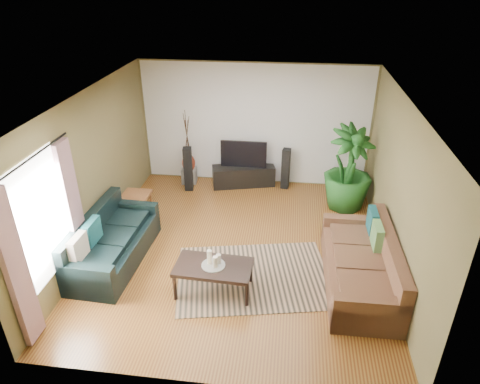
% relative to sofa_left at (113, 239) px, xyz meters
% --- Properties ---
extents(floor, '(5.50, 5.50, 0.00)m').
position_rel_sofa_left_xyz_m(floor, '(2.03, 0.56, -0.42)').
color(floor, brown).
rests_on(floor, ground).
extents(ceiling, '(5.50, 5.50, 0.00)m').
position_rel_sofa_left_xyz_m(ceiling, '(2.03, 0.56, 2.28)').
color(ceiling, white).
rests_on(ceiling, ground).
extents(wall_back, '(5.00, 0.00, 5.00)m').
position_rel_sofa_left_xyz_m(wall_back, '(2.03, 3.31, 0.93)').
color(wall_back, brown).
rests_on(wall_back, ground).
extents(wall_front, '(5.00, 0.00, 5.00)m').
position_rel_sofa_left_xyz_m(wall_front, '(2.03, -2.19, 0.93)').
color(wall_front, brown).
rests_on(wall_front, ground).
extents(wall_left, '(0.00, 5.50, 5.50)m').
position_rel_sofa_left_xyz_m(wall_left, '(-0.47, 0.56, 0.92)').
color(wall_left, brown).
rests_on(wall_left, ground).
extents(wall_right, '(0.00, 5.50, 5.50)m').
position_rel_sofa_left_xyz_m(wall_right, '(4.53, 0.56, 0.92)').
color(wall_right, brown).
rests_on(wall_right, ground).
extents(backwall_panel, '(4.90, 0.00, 4.90)m').
position_rel_sofa_left_xyz_m(backwall_panel, '(2.03, 3.30, 0.93)').
color(backwall_panel, white).
rests_on(backwall_panel, ground).
extents(window_pane, '(0.00, 1.80, 1.80)m').
position_rel_sofa_left_xyz_m(window_pane, '(-0.45, -1.04, 0.97)').
color(window_pane, white).
rests_on(window_pane, ground).
extents(curtain_near, '(0.08, 0.35, 2.20)m').
position_rel_sofa_left_xyz_m(curtain_near, '(-0.40, -1.79, 0.72)').
color(curtain_near, gray).
rests_on(curtain_near, ground).
extents(curtain_far, '(0.08, 0.35, 2.20)m').
position_rel_sofa_left_xyz_m(curtain_far, '(-0.40, -0.29, 0.72)').
color(curtain_far, gray).
rests_on(curtain_far, ground).
extents(curtain_rod, '(0.03, 1.90, 0.03)m').
position_rel_sofa_left_xyz_m(curtain_rod, '(-0.40, -1.04, 1.87)').
color(curtain_rod, black).
rests_on(curtain_rod, ground).
extents(sofa_left, '(0.97, 2.10, 0.85)m').
position_rel_sofa_left_xyz_m(sofa_left, '(0.00, 0.00, 0.00)').
color(sofa_left, black).
rests_on(sofa_left, floor).
extents(sofa_right, '(1.04, 2.24, 0.85)m').
position_rel_sofa_left_xyz_m(sofa_right, '(4.00, -0.10, 0.00)').
color(sofa_right, brown).
rests_on(sofa_right, floor).
extents(area_rug, '(2.72, 2.17, 0.01)m').
position_rel_sofa_left_xyz_m(area_rug, '(2.36, -0.14, -0.42)').
color(area_rug, tan).
rests_on(area_rug, floor).
extents(coffee_table, '(1.18, 0.69, 0.47)m').
position_rel_sofa_left_xyz_m(coffee_table, '(1.79, -0.54, -0.19)').
color(coffee_table, black).
rests_on(coffee_table, floor).
extents(candle_tray, '(0.36, 0.36, 0.02)m').
position_rel_sofa_left_xyz_m(candle_tray, '(1.79, -0.54, 0.05)').
color(candle_tray, gray).
rests_on(candle_tray, coffee_table).
extents(candle_tall, '(0.07, 0.07, 0.23)m').
position_rel_sofa_left_xyz_m(candle_tall, '(1.73, -0.51, 0.18)').
color(candle_tall, white).
rests_on(candle_tall, candle_tray).
extents(candle_mid, '(0.07, 0.07, 0.18)m').
position_rel_sofa_left_xyz_m(candle_mid, '(1.83, -0.58, 0.15)').
color(candle_mid, white).
rests_on(candle_mid, candle_tray).
extents(candle_short, '(0.07, 0.07, 0.15)m').
position_rel_sofa_left_xyz_m(candle_short, '(1.86, -0.48, 0.14)').
color(candle_short, silver).
rests_on(candle_short, candle_tray).
extents(tv_stand, '(1.44, 0.75, 0.46)m').
position_rel_sofa_left_xyz_m(tv_stand, '(1.82, 3.06, -0.19)').
color(tv_stand, black).
rests_on(tv_stand, floor).
extents(television, '(1.01, 0.06, 0.60)m').
position_rel_sofa_left_xyz_m(television, '(1.82, 3.06, 0.34)').
color(television, black).
rests_on(television, tv_stand).
extents(speaker_left, '(0.21, 0.22, 0.99)m').
position_rel_sofa_left_xyz_m(speaker_left, '(0.64, 2.70, 0.07)').
color(speaker_left, black).
rests_on(speaker_left, floor).
extents(speaker_right, '(0.20, 0.21, 0.93)m').
position_rel_sofa_left_xyz_m(speaker_right, '(2.75, 3.06, 0.04)').
color(speaker_right, black).
rests_on(speaker_right, floor).
extents(potted_plant, '(1.34, 1.34, 1.72)m').
position_rel_sofa_left_xyz_m(potted_plant, '(4.00, 2.36, 0.43)').
color(potted_plant, '#1C541C').
rests_on(potted_plant, floor).
extents(plant_pot, '(0.32, 0.32, 0.25)m').
position_rel_sofa_left_xyz_m(plant_pot, '(4.00, 2.36, -0.30)').
color(plant_pot, black).
rests_on(plant_pot, floor).
extents(pedestal, '(0.35, 0.35, 0.33)m').
position_rel_sofa_left_xyz_m(pedestal, '(0.56, 3.06, -0.26)').
color(pedestal, gray).
rests_on(pedestal, floor).
extents(vase, '(0.30, 0.30, 0.42)m').
position_rel_sofa_left_xyz_m(vase, '(0.56, 3.06, 0.05)').
color(vase, maroon).
rests_on(vase, pedestal).
extents(side_table, '(0.52, 0.52, 0.55)m').
position_rel_sofa_left_xyz_m(side_table, '(-0.07, 1.33, -0.15)').
color(side_table, brown).
rests_on(side_table, floor).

